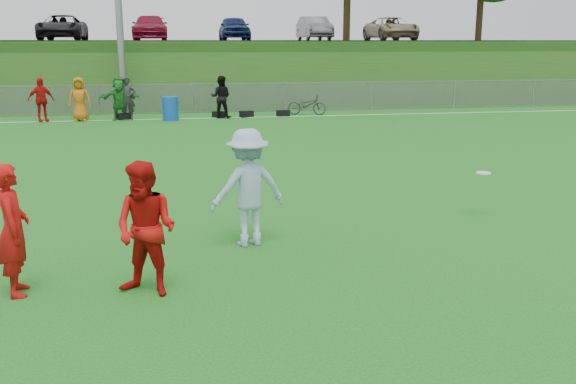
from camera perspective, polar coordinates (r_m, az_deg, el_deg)
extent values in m
plane|color=#135E17|center=(8.76, -2.98, -7.12)|extent=(120.00, 120.00, 0.00)
cube|color=white|center=(26.35, -8.14, 6.50)|extent=(60.00, 0.10, 0.01)
cube|color=gray|center=(28.28, -8.35, 8.16)|extent=(58.00, 0.02, 1.20)
cube|color=gray|center=(28.23, -8.40, 9.47)|extent=(58.00, 0.04, 0.04)
cube|color=#1B5116|center=(39.19, -9.05, 10.84)|extent=(120.00, 18.00, 3.00)
cube|color=black|center=(41.16, -9.21, 13.11)|extent=(120.00, 12.00, 0.10)
imported|color=black|center=(40.60, -19.42, 13.63)|extent=(2.39, 5.18, 1.44)
imported|color=maroon|center=(40.17, -12.15, 14.08)|extent=(2.02, 4.96, 1.44)
imported|color=#11204D|center=(40.36, -4.82, 14.32)|extent=(1.70, 4.23, 1.44)
imported|color=slate|center=(41.16, 2.35, 14.33)|extent=(1.52, 4.37, 1.44)
imported|color=#9B8F69|center=(42.54, 9.14, 14.15)|extent=(2.39, 5.18, 1.44)
imported|color=red|center=(26.69, -21.11, 7.66)|extent=(1.07, 0.85, 1.69)
imported|color=#CE6613|center=(26.47, -18.04, 7.85)|extent=(0.84, 0.56, 1.69)
imported|color=#207824|center=(26.31, -14.77, 8.04)|extent=(1.61, 0.65, 1.69)
imported|color=#29282B|center=(26.29, -14.09, 8.07)|extent=(0.63, 0.42, 1.69)
imported|color=black|center=(26.32, -5.98, 8.40)|extent=(0.96, 0.83, 1.69)
cube|color=black|center=(26.47, -14.31, 6.53)|extent=(0.61, 0.44, 0.26)
cube|color=black|center=(26.48, -6.14, 6.86)|extent=(0.61, 0.46, 0.26)
cube|color=black|center=(26.59, -3.70, 6.94)|extent=(0.60, 0.41, 0.26)
cube|color=black|center=(26.81, -0.44, 7.02)|extent=(0.56, 0.29, 0.26)
imported|color=red|center=(8.47, -23.27, -3.11)|extent=(0.48, 0.65, 1.64)
imported|color=red|center=(7.95, -12.50, -3.25)|extent=(1.01, 0.94, 1.66)
imported|color=#9EBCDB|center=(9.68, -3.57, 0.37)|extent=(1.28, 0.92, 1.79)
cylinder|color=silver|center=(11.79, 16.99, 1.62)|extent=(0.26, 0.26, 0.02)
cylinder|color=#104EB7|center=(25.78, -10.41, 7.30)|extent=(0.82, 0.82, 0.93)
imported|color=#2E2E30|center=(27.30, 1.70, 7.76)|extent=(1.73, 1.16, 0.86)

